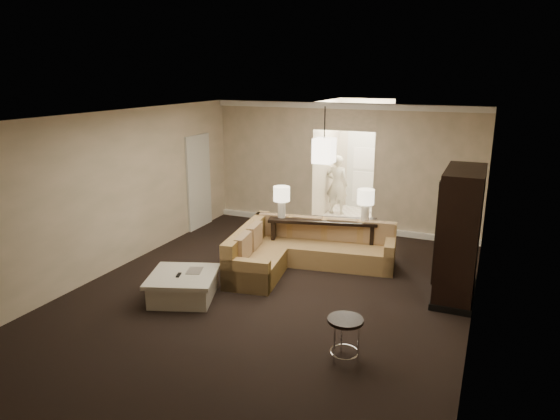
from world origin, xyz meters
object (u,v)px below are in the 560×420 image
at_px(sectional_sofa, 300,250).
at_px(console_table, 322,235).
at_px(person, 337,182).
at_px(armoire, 459,237).
at_px(coffee_table, 183,286).
at_px(drink_table, 345,330).

relative_size(sectional_sofa, console_table, 1.35).
distance_m(sectional_sofa, person, 3.77).
distance_m(console_table, armoire, 2.61).
distance_m(coffee_table, person, 5.74).
bearing_deg(armoire, console_table, 163.50).
xyz_separation_m(sectional_sofa, console_table, (0.21, 0.59, 0.14)).
xyz_separation_m(coffee_table, drink_table, (2.80, -0.66, 0.19)).
bearing_deg(console_table, person, 87.45).
relative_size(armoire, person, 1.24).
xyz_separation_m(coffee_table, armoire, (3.86, 1.82, 0.77)).
bearing_deg(console_table, drink_table, -81.49).
height_order(drink_table, person, person).
relative_size(console_table, armoire, 1.01).
bearing_deg(armoire, person, 129.24).
bearing_deg(armoire, sectional_sofa, 177.05).
bearing_deg(console_table, armoire, -31.47).
distance_m(armoire, drink_table, 2.75).
xyz_separation_m(console_table, drink_table, (1.39, -3.20, -0.07)).
height_order(coffee_table, person, person).
xyz_separation_m(drink_table, person, (-2.08, 6.32, 0.42)).
xyz_separation_m(sectional_sofa, drink_table, (1.60, -2.61, 0.07)).
distance_m(sectional_sofa, drink_table, 3.06).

